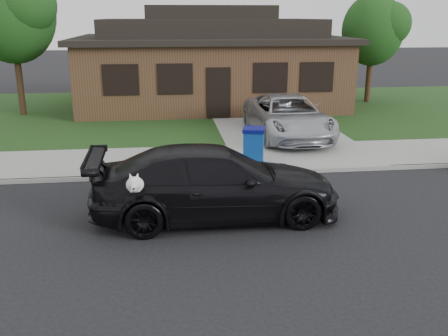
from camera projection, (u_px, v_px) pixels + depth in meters
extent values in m
plane|color=black|center=(85.00, 233.00, 10.34)|extent=(120.00, 120.00, 0.00)
cube|color=gray|center=(109.00, 163.00, 15.07)|extent=(60.00, 3.00, 0.12)
cube|color=gray|center=(104.00, 178.00, 13.65)|extent=(60.00, 0.12, 0.12)
cube|color=#193814|center=(127.00, 113.00, 22.67)|extent=(60.00, 13.00, 0.13)
cube|color=gray|center=(270.00, 124.00, 20.50)|extent=(4.50, 13.00, 0.14)
imported|color=black|center=(216.00, 183.00, 10.95)|extent=(5.50, 2.31, 1.59)
ellipsoid|color=white|center=(135.00, 185.00, 9.65)|extent=(0.34, 0.40, 0.30)
sphere|color=white|center=(134.00, 184.00, 9.41)|extent=(0.26, 0.26, 0.26)
cube|color=white|center=(134.00, 188.00, 9.30)|extent=(0.09, 0.12, 0.08)
sphere|color=black|center=(134.00, 189.00, 9.24)|extent=(0.04, 0.04, 0.04)
cone|color=white|center=(130.00, 176.00, 9.41)|extent=(0.11, 0.11, 0.14)
cone|color=white|center=(137.00, 176.00, 9.42)|extent=(0.11, 0.11, 0.14)
imported|color=#B5B8BD|center=(288.00, 116.00, 17.84)|extent=(2.60, 5.34, 1.46)
cube|color=navy|center=(254.00, 147.00, 14.76)|extent=(0.70, 0.70, 0.94)
cube|color=#070C5C|center=(254.00, 130.00, 14.61)|extent=(0.76, 0.76, 0.10)
cylinder|color=black|center=(248.00, 163.00, 14.58)|extent=(0.09, 0.16, 0.15)
cylinder|color=black|center=(262.00, 162.00, 14.63)|extent=(0.09, 0.16, 0.15)
cube|color=#422B1C|center=(210.00, 73.00, 24.57)|extent=(12.00, 8.00, 3.00)
cube|color=black|center=(209.00, 39.00, 24.09)|extent=(12.60, 8.60, 0.25)
cube|color=black|center=(209.00, 28.00, 23.94)|extent=(10.00, 6.50, 0.80)
cube|color=black|center=(209.00, 12.00, 23.73)|extent=(6.00, 3.50, 0.60)
cube|color=black|center=(219.00, 93.00, 20.86)|extent=(1.00, 0.06, 2.10)
cube|color=black|center=(121.00, 80.00, 20.23)|extent=(1.30, 0.05, 1.10)
cube|color=black|center=(175.00, 79.00, 20.48)|extent=(1.30, 0.05, 1.10)
cube|color=black|center=(271.00, 78.00, 20.94)|extent=(1.30, 0.05, 1.10)
cube|color=black|center=(317.00, 77.00, 21.17)|extent=(1.30, 0.05, 1.10)
cylinder|color=#332114|center=(20.00, 86.00, 21.77)|extent=(0.28, 0.28, 2.48)
ellipsoid|color=#143811|center=(12.00, 14.00, 20.88)|extent=(3.60, 3.60, 4.14)
sphere|color=#26591E|center=(25.00, 4.00, 20.35)|extent=(2.52, 2.52, 2.52)
cylinder|color=#332114|center=(368.00, 82.00, 25.15)|extent=(0.28, 0.28, 2.03)
ellipsoid|color=#143811|center=(373.00, 30.00, 24.42)|extent=(3.00, 3.00, 3.45)
sphere|color=#26591E|center=(389.00, 24.00, 23.97)|extent=(2.10, 2.10, 2.10)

